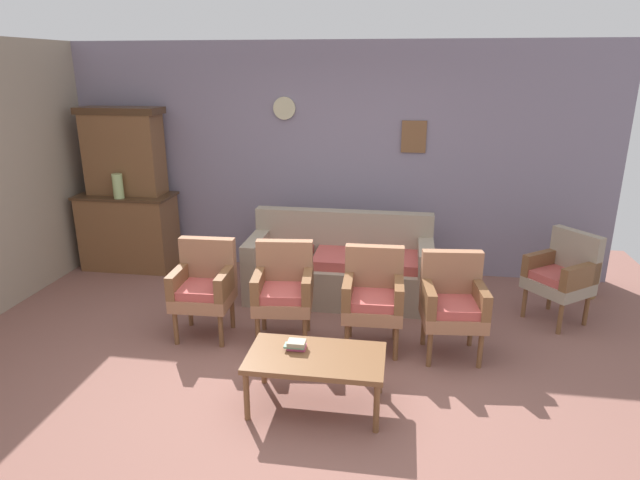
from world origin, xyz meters
name	(u,v)px	position (x,y,z in m)	size (l,w,h in m)	color
ground_plane	(293,381)	(0.00, 0.00, 0.00)	(7.68, 7.68, 0.00)	#84564C
wall_back_with_decor	(336,160)	(0.00, 2.63, 1.35)	(6.40, 0.09, 2.70)	gray
side_cabinet	(129,231)	(-2.52, 2.25, 0.47)	(1.16, 0.55, 0.93)	brown
cabinet_upper_hutch	(124,151)	(-2.52, 2.33, 1.45)	(0.99, 0.38, 1.03)	brown
vase_on_cabinet	(118,186)	(-2.50, 2.07, 1.07)	(0.12, 0.12, 0.29)	#A7C37C
floral_couch	(340,268)	(0.17, 1.73, 0.33)	(1.97, 0.81, 0.90)	gray
armchair_row_middle	(204,284)	(-0.97, 0.68, 0.50)	(0.54, 0.51, 0.90)	#9E6B4C
armchair_by_doorway	(283,288)	(-0.23, 0.72, 0.50)	(0.57, 0.54, 0.90)	#9E6B4C
armchair_near_couch_end	(373,294)	(0.59, 0.69, 0.50)	(0.54, 0.51, 0.90)	#9E6B4C
armchair_near_cabinet	(453,301)	(1.27, 0.66, 0.50)	(0.57, 0.54, 0.90)	#9E6B4C
wingback_chair_by_fireplace	(563,273)	(2.38, 1.49, 0.50)	(0.71, 0.71, 0.90)	gray
coffee_table	(316,361)	(0.23, -0.30, 0.38)	(1.00, 0.56, 0.42)	brown
book_stack_on_table	(296,345)	(0.08, -0.23, 0.46)	(0.16, 0.11, 0.07)	#D44A7B
floor_vase_by_wall	(590,269)	(2.85, 2.15, 0.32)	(0.21, 0.21, 0.64)	olive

